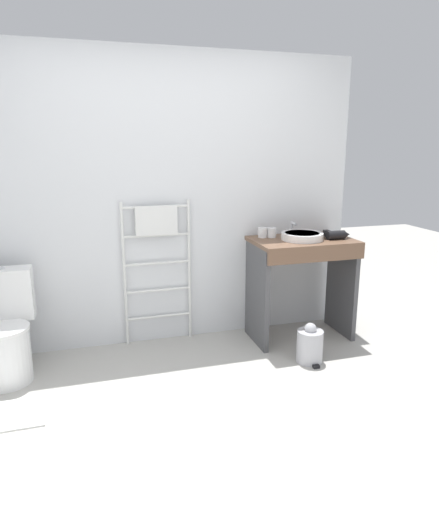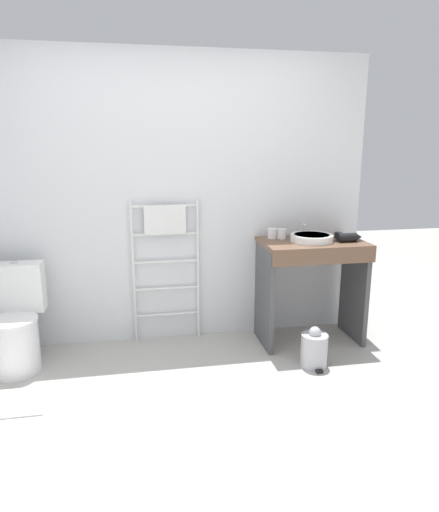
% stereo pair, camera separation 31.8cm
% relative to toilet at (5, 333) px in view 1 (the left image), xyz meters
% --- Properties ---
extents(ground_plane, '(12.00, 12.00, 0.00)m').
position_rel_toilet_xyz_m(ground_plane, '(1.28, -1.16, -0.34)').
color(ground_plane, '#B2AFA8').
extents(wall_back, '(3.30, 0.12, 2.42)m').
position_rel_toilet_xyz_m(wall_back, '(1.28, 0.42, 0.87)').
color(wall_back, silver).
rests_on(wall_back, ground_plane).
extents(toilet, '(0.40, 0.52, 0.80)m').
position_rel_toilet_xyz_m(toilet, '(0.00, 0.00, 0.00)').
color(toilet, white).
rests_on(toilet, ground_plane).
extents(towel_radiator, '(0.58, 0.06, 1.23)m').
position_rel_toilet_xyz_m(towel_radiator, '(1.17, 0.31, 0.53)').
color(towel_radiator, white).
rests_on(towel_radiator, ground_plane).
extents(vanity_counter, '(0.85, 0.55, 0.89)m').
position_rel_toilet_xyz_m(vanity_counter, '(2.38, 0.04, 0.25)').
color(vanity_counter, brown).
rests_on(vanity_counter, ground_plane).
extents(sink_basin, '(0.35, 0.35, 0.06)m').
position_rel_toilet_xyz_m(sink_basin, '(2.36, 0.03, 0.58)').
color(sink_basin, white).
rests_on(sink_basin, vanity_counter).
extents(faucet, '(0.02, 0.10, 0.12)m').
position_rel_toilet_xyz_m(faucet, '(2.36, 0.22, 0.63)').
color(faucet, silver).
rests_on(faucet, vanity_counter).
extents(cup_near_wall, '(0.08, 0.08, 0.09)m').
position_rel_toilet_xyz_m(cup_near_wall, '(2.08, 0.22, 0.59)').
color(cup_near_wall, white).
rests_on(cup_near_wall, vanity_counter).
extents(cup_near_edge, '(0.08, 0.08, 0.08)m').
position_rel_toilet_xyz_m(cup_near_edge, '(2.15, 0.20, 0.59)').
color(cup_near_edge, white).
rests_on(cup_near_edge, vanity_counter).
extents(hair_dryer, '(0.21, 0.16, 0.08)m').
position_rel_toilet_xyz_m(hair_dryer, '(2.65, -0.03, 0.59)').
color(hair_dryer, black).
rests_on(hair_dryer, vanity_counter).
extents(trash_bin, '(0.21, 0.24, 0.32)m').
position_rel_toilet_xyz_m(trash_bin, '(2.24, -0.41, -0.20)').
color(trash_bin, '#B7B7BC').
rests_on(trash_bin, ground_plane).
extents(bath_mat, '(0.56, 0.36, 0.01)m').
position_rel_toilet_xyz_m(bath_mat, '(0.02, -0.56, -0.34)').
color(bath_mat, silver).
rests_on(bath_mat, ground_plane).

